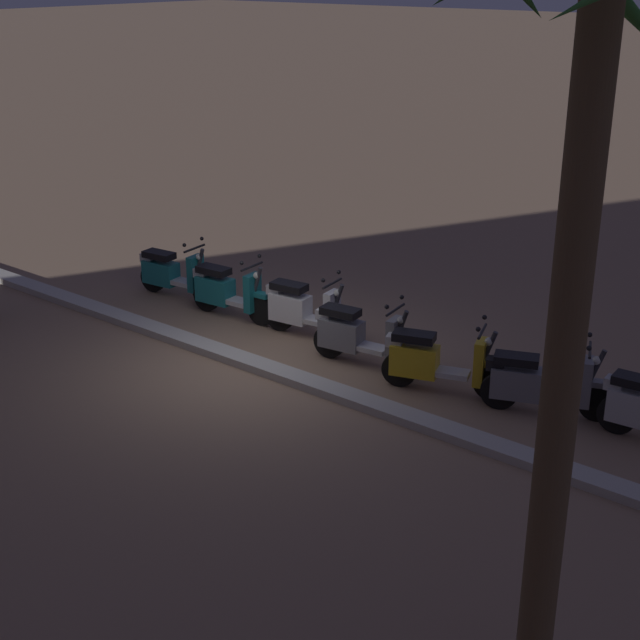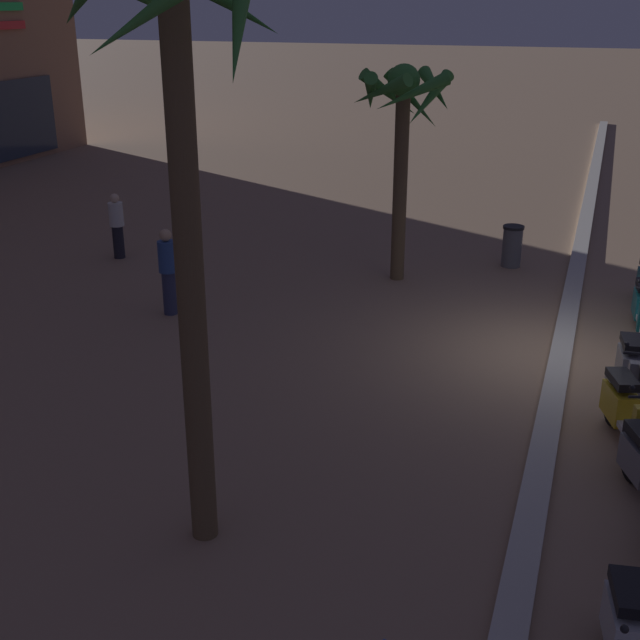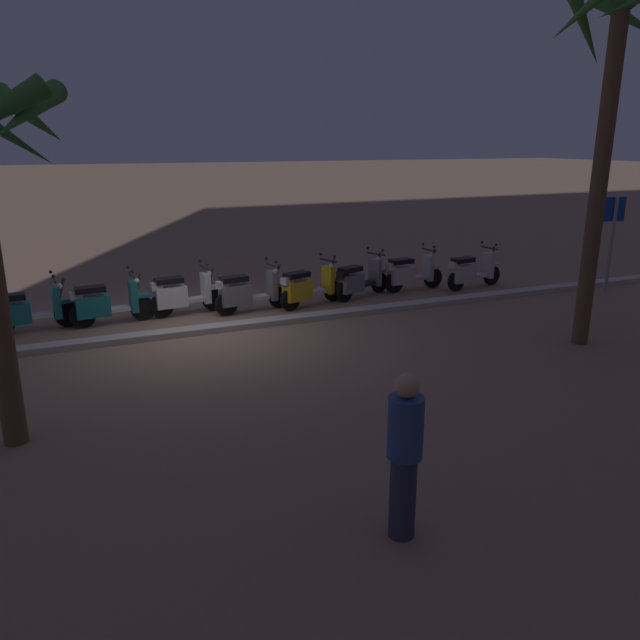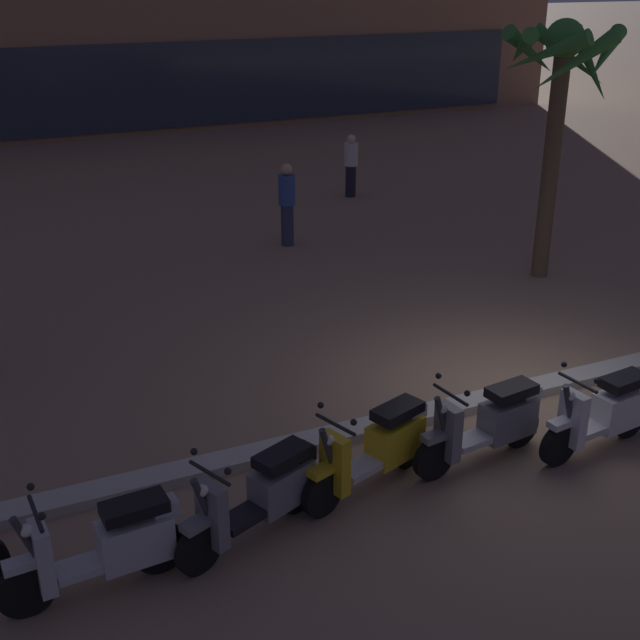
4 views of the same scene
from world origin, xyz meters
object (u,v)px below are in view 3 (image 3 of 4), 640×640
Objects in this scene: scooter_silver_tail_end at (410,273)px; scooter_white_last_in_row at (182,295)px; palm_tree_far_corner at (615,73)px; pedestrian_strolling_near_curb at (404,453)px; scooter_grey_mid_front at (359,280)px; crossing_sign at (612,233)px; scooter_teal_lead_nearest at (27,311)px; scooter_yellow_mid_rear at (307,287)px; scooter_teal_second_in_line at (106,304)px; scooter_grey_gap_after_mid at (247,293)px; scooter_silver_far_back at (471,271)px.

scooter_silver_tail_end and scooter_white_last_in_row have the same top height.
scooter_silver_tail_end is at bearing -81.13° from palm_tree_far_corner.
scooter_white_last_in_row is at bearing -87.21° from pedestrian_strolling_near_curb.
pedestrian_strolling_near_curb is (5.42, 8.83, 0.44)m from scooter_silver_tail_end.
scooter_grey_mid_front is 6.51m from crossing_sign.
scooter_grey_mid_front is 4.30m from scooter_white_last_in_row.
scooter_white_last_in_row is at bearing -2.04° from scooter_grey_mid_front.
scooter_teal_lead_nearest is at bearing -8.56° from crossing_sign.
scooter_silver_tail_end is 3.07m from scooter_yellow_mid_rear.
scooter_grey_mid_front is 5.91m from scooter_teal_second_in_line.
scooter_teal_lead_nearest is 1.04× the size of pedestrian_strolling_near_curb.
crossing_sign reaches higher than scooter_grey_mid_front.
scooter_white_last_in_row and scooter_teal_second_in_line have the same top height.
scooter_silver_tail_end is 6.71m from palm_tree_far_corner.
scooter_grey_gap_after_mid and scooter_white_last_in_row have the same top height.
scooter_teal_second_in_line is at bearing 4.72° from scooter_white_last_in_row.
scooter_teal_lead_nearest is at bearing -68.00° from pedestrian_strolling_near_curb.
scooter_white_last_in_row is at bearing -8.87° from scooter_yellow_mid_rear.
scooter_silver_far_back and scooter_grey_gap_after_mid have the same top height.
crossing_sign reaches higher than scooter_silver_far_back.
scooter_yellow_mid_rear is (4.62, 0.03, 0.01)m from scooter_silver_far_back.
scooter_grey_gap_after_mid is at bearing 4.89° from scooter_silver_tail_end.
palm_tree_far_corner is (3.79, 2.94, 3.34)m from crossing_sign.
scooter_white_last_in_row is 1.02× the size of pedestrian_strolling_near_curb.
palm_tree_far_corner is (-9.76, 4.98, 4.40)m from scooter_teal_lead_nearest.
scooter_grey_gap_after_mid is 8.26m from palm_tree_far_corner.
scooter_silver_far_back and scooter_yellow_mid_rear have the same top height.
scooter_teal_lead_nearest is at bearing -4.34° from scooter_grey_gap_after_mid.
scooter_grey_mid_front is at bearing 177.96° from scooter_white_last_in_row.
scooter_grey_gap_after_mid is 1.08× the size of pedestrian_strolling_near_curb.
pedestrian_strolling_near_curb is (-0.43, 8.81, 0.43)m from scooter_white_last_in_row.
palm_tree_far_corner reaches higher than scooter_silver_far_back.
scooter_yellow_mid_rear is 1.02× the size of scooter_teal_second_in_line.
scooter_teal_lead_nearest is at bearing -4.21° from scooter_teal_second_in_line.
crossing_sign is (-2.99, 1.66, 1.05)m from scooter_silver_far_back.
pedestrian_strolling_near_curb is at bearing 83.52° from scooter_grey_gap_after_mid.
scooter_yellow_mid_rear and scooter_teal_lead_nearest have the same top height.
palm_tree_far_corner is (-5.25, 4.63, 4.38)m from scooter_grey_gap_after_mid.
scooter_teal_lead_nearest is (7.42, -0.13, -0.00)m from scooter_grey_mid_front.
scooter_silver_tail_end and scooter_teal_second_in_line have the same top height.
scooter_teal_lead_nearest is 11.80m from palm_tree_far_corner.
scooter_silver_far_back is at bearing -129.82° from pedestrian_strolling_near_curb.
scooter_teal_second_in_line is (7.46, 0.15, 0.00)m from scooter_silver_tail_end.
pedestrian_strolling_near_curb is (7.01, 8.41, 0.44)m from scooter_silver_far_back.
palm_tree_far_corner is at bearing -148.42° from pedestrian_strolling_near_curb.
scooter_grey_gap_after_mid is 4.52m from scooter_teal_lead_nearest.
scooter_grey_gap_after_mid is 0.29× the size of palm_tree_far_corner.
scooter_yellow_mid_rear is 4.44m from scooter_teal_second_in_line.
scooter_yellow_mid_rear is 1.43m from scooter_grey_gap_after_mid.
scooter_silver_far_back is 9.05m from scooter_teal_second_in_line.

